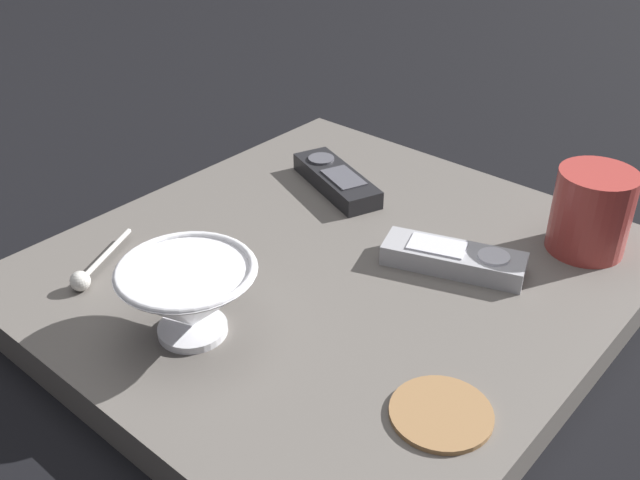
{
  "coord_description": "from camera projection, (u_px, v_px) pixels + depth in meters",
  "views": [
    {
      "loc": [
        0.43,
        -0.53,
        0.5
      ],
      "look_at": [
        -0.02,
        0.0,
        0.06
      ],
      "focal_mm": 40.62,
      "sensor_mm": 36.0,
      "label": 1
    }
  ],
  "objects": [
    {
      "name": "tv_remote_far",
      "position": [
        454.0,
        258.0,
        0.81
      ],
      "size": [
        0.17,
        0.1,
        0.03
      ],
      "color": "#9E9EA3",
      "rests_on": "table"
    },
    {
      "name": "tv_remote_near",
      "position": [
        336.0,
        180.0,
        0.97
      ],
      "size": [
        0.17,
        0.11,
        0.03
      ],
      "color": "black",
      "rests_on": "table"
    },
    {
      "name": "table",
      "position": [
        335.0,
        277.0,
        0.83
      ],
      "size": [
        0.59,
        0.62,
        0.04
      ],
      "color": "#5B5651",
      "rests_on": "ground"
    },
    {
      "name": "coffee_mug",
      "position": [
        591.0,
        212.0,
        0.82
      ],
      "size": [
        0.09,
        0.09,
        0.1
      ],
      "color": "#A53833",
      "rests_on": "table"
    },
    {
      "name": "teaspoon",
      "position": [
        87.0,
        274.0,
        0.78
      ],
      "size": [
        0.06,
        0.11,
        0.02
      ],
      "color": "silver",
      "rests_on": "table"
    },
    {
      "name": "cereal_bowl",
      "position": [
        189.0,
        297.0,
        0.69
      ],
      "size": [
        0.14,
        0.14,
        0.08
      ],
      "color": "silver",
      "rests_on": "table"
    },
    {
      "name": "drink_coaster",
      "position": [
        441.0,
        413.0,
        0.62
      ],
      "size": [
        0.09,
        0.09,
        0.01
      ],
      "color": "olive",
      "rests_on": "table"
    },
    {
      "name": "ground_plane",
      "position": [
        335.0,
        291.0,
        0.84
      ],
      "size": [
        6.0,
        6.0,
        0.0
      ],
      "primitive_type": "plane",
      "color": "black"
    }
  ]
}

